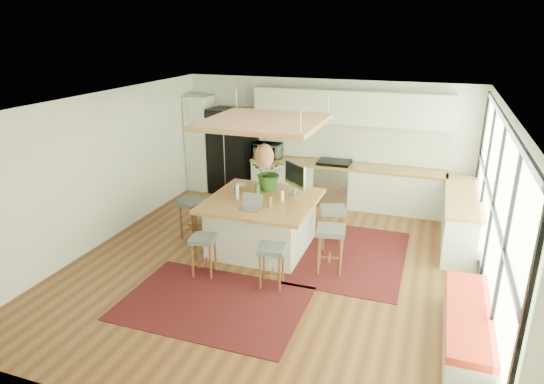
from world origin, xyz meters
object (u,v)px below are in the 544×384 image
at_px(stool_right_back, 332,228).
at_px(monitor, 295,180).
at_px(island_plant, 270,176).
at_px(microwave, 268,149).
at_px(stool_near_right, 272,265).
at_px(stool_near_left, 204,254).
at_px(laptop, 250,202).
at_px(fridge, 233,154).
at_px(stool_right_front, 330,251).
at_px(stool_left_side, 194,221).
at_px(island, 262,224).

height_order(stool_right_back, monitor, monitor).
bearing_deg(island_plant, microwave, 110.86).
height_order(stool_near_right, stool_right_back, stool_right_back).
xyz_separation_m(stool_near_left, stool_right_back, (1.71, 1.66, 0.00)).
relative_size(laptop, monitor, 0.58).
relative_size(stool_near_left, laptop, 1.78).
relative_size(fridge, stool_right_front, 2.62).
height_order(fridge, stool_right_back, fridge).
bearing_deg(laptop, island_plant, 90.51).
xyz_separation_m(stool_near_left, island_plant, (0.50, 1.72, 0.84)).
bearing_deg(stool_near_right, stool_left_side, 149.70).
bearing_deg(island_plant, fridge, 128.14).
height_order(island, stool_near_right, island).
xyz_separation_m(stool_right_back, microwave, (-2.00, 2.14, 0.78)).
xyz_separation_m(stool_near_right, laptop, (-0.61, 0.68, 0.70)).
bearing_deg(microwave, stool_left_side, -99.75).
distance_m(island, stool_right_front, 1.40).
bearing_deg(monitor, laptop, -76.23).
bearing_deg(monitor, stool_near_right, -44.92).
bearing_deg(stool_right_front, stool_left_side, 171.96).
distance_m(stool_right_back, microwave, 3.03).
xyz_separation_m(stool_left_side, microwave, (0.49, 2.67, 0.78)).
distance_m(stool_near_left, stool_near_right, 1.14).
height_order(stool_left_side, laptop, laptop).
height_order(island, stool_right_front, island).
distance_m(island, stool_near_left, 1.32).
distance_m(island, stool_right_back, 1.26).
relative_size(island, stool_right_back, 2.47).
xyz_separation_m(island, stool_right_front, (1.33, -0.44, -0.11)).
relative_size(island, island_plant, 2.72).
distance_m(stool_near_right, stool_right_back, 1.75).
distance_m(stool_right_front, stool_right_back, 0.92).
relative_size(microwave, island_plant, 0.90).
bearing_deg(stool_right_front, stool_right_back, 100.30).
height_order(stool_near_right, island_plant, island_plant).
height_order(stool_left_side, microwave, microwave).
bearing_deg(microwave, monitor, -58.41).
height_order(monitor, microwave, monitor).
bearing_deg(stool_right_front, laptop, -177.06).
height_order(fridge, stool_near_left, fridge).
xyz_separation_m(stool_near_left, laptop, (0.53, 0.69, 0.70)).
bearing_deg(monitor, island, -95.45).
bearing_deg(island, island_plant, 94.54).
distance_m(microwave, island_plant, 2.23).
distance_m(stool_right_front, monitor, 1.50).
height_order(stool_near_right, microwave, microwave).
height_order(fridge, island, fridge).
bearing_deg(monitor, stool_near_left, -81.17).
height_order(island, stool_right_back, island).
bearing_deg(stool_left_side, stool_near_left, -55.46).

